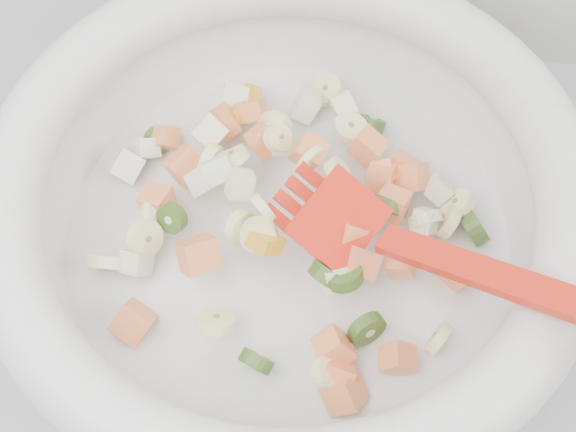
# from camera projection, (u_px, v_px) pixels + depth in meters

# --- Properties ---
(mixing_bowl) EXTENTS (0.46, 0.43, 0.16)m
(mixing_bowl) POSITION_uv_depth(u_px,v_px,m) (288.00, 205.00, 0.57)
(mixing_bowl) COLOR white
(mixing_bowl) RESTS_ON counter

